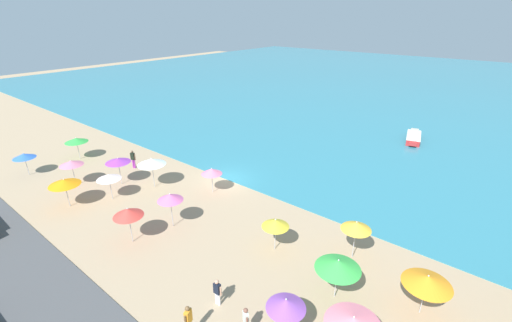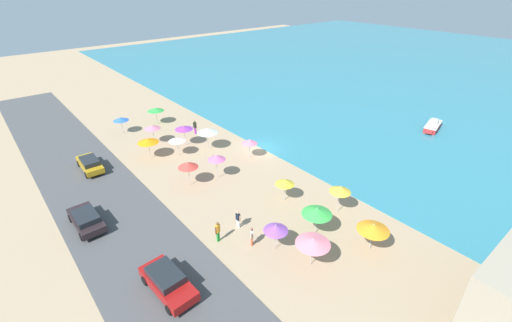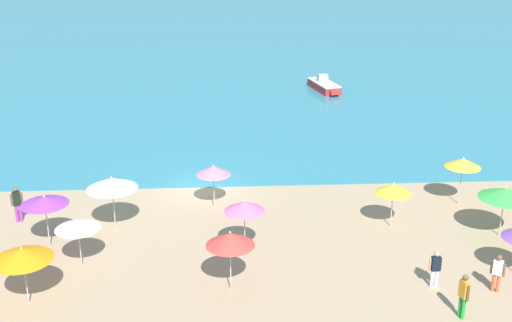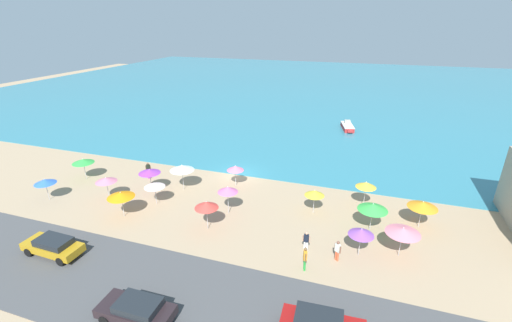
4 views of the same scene
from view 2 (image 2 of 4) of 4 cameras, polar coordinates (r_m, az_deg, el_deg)
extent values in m
plane|color=tan|center=(40.15, 1.05, 2.04)|extent=(160.00, 160.00, 0.00)
cube|color=teal|center=(84.99, 31.22, 12.46)|extent=(150.00, 110.00, 0.05)
cube|color=#48494B|center=(32.99, -23.59, -7.09)|extent=(80.00, 8.00, 0.06)
cylinder|color=#B2B2B7|center=(39.33, -12.86, 2.15)|extent=(0.05, 0.05, 1.81)
cone|color=#F7D8D2|center=(38.89, -13.02, 3.51)|extent=(1.89, 1.89, 0.36)
sphere|color=silver|center=(38.80, -13.06, 3.78)|extent=(0.08, 0.08, 0.08)
cylinder|color=#B2B2B7|center=(30.82, 4.75, -5.17)|extent=(0.05, 0.05, 1.76)
cone|color=yellow|center=(30.24, 4.83, -3.49)|extent=(1.72, 1.72, 0.47)
sphere|color=silver|center=(30.10, 4.85, -3.07)|extent=(0.08, 0.08, 0.08)
cylinder|color=#B2B2B7|center=(39.97, -8.00, 3.35)|extent=(0.05, 0.05, 2.16)
cone|color=white|center=(39.44, -8.13, 5.04)|extent=(2.37, 2.37, 0.52)
sphere|color=silver|center=(39.33, -8.16, 5.43)|extent=(0.08, 0.08, 0.08)
cylinder|color=#B2B2B7|center=(27.04, 18.62, -12.27)|extent=(0.05, 0.05, 1.87)
cone|color=orange|center=(26.35, 19.00, -10.40)|extent=(2.35, 2.35, 0.49)
sphere|color=silver|center=(26.18, 19.09, -9.93)|extent=(0.08, 0.08, 0.08)
cylinder|color=#B2B2B7|center=(39.56, -17.34, 1.78)|extent=(0.05, 0.05, 1.93)
cone|color=orange|center=(39.09, -17.57, 3.25)|extent=(2.30, 2.30, 0.43)
sphere|color=silver|center=(38.99, -17.62, 3.58)|extent=(0.08, 0.08, 0.08)
cylinder|color=#B2B2B7|center=(30.08, 13.61, -6.57)|extent=(0.05, 0.05, 2.08)
cone|color=yellow|center=(29.40, 13.88, -4.61)|extent=(1.80, 1.80, 0.47)
sphere|color=silver|center=(29.26, 13.94, -4.17)|extent=(0.08, 0.08, 0.08)
cylinder|color=#B2B2B7|center=(34.13, -6.49, -1.26)|extent=(0.05, 0.05, 2.14)
cone|color=#D964A0|center=(33.52, -6.60, 0.60)|extent=(1.77, 1.77, 0.47)
sphere|color=silver|center=(33.40, -6.63, 1.00)|extent=(0.08, 0.08, 0.08)
cylinder|color=#B2B2B7|center=(48.76, -16.22, 7.04)|extent=(0.05, 0.05, 1.89)
cone|color=green|center=(48.39, -16.40, 8.26)|extent=(2.21, 2.21, 0.42)
sphere|color=silver|center=(48.31, -16.44, 8.53)|extent=(0.08, 0.08, 0.08)
cylinder|color=#B2B2B7|center=(33.46, -11.08, -2.43)|extent=(0.05, 0.05, 2.01)
cone|color=#E04036|center=(32.86, -11.27, -0.61)|extent=(1.91, 1.91, 0.52)
sphere|color=silver|center=(32.72, -11.32, -0.16)|extent=(0.08, 0.08, 0.08)
cylinder|color=#B2B2B7|center=(25.79, 3.26, -12.92)|extent=(0.05, 0.05, 1.79)
cone|color=purple|center=(25.09, 3.33, -11.09)|extent=(1.82, 1.82, 0.46)
sphere|color=silver|center=(24.92, 3.35, -10.63)|extent=(0.08, 0.08, 0.08)
cylinder|color=#B2B2B7|center=(24.84, 9.28, -15.03)|extent=(0.05, 0.05, 1.97)
cone|color=pink|center=(24.08, 9.49, -13.08)|extent=(2.42, 2.42, 0.40)
sphere|color=silver|center=(23.93, 9.54, -12.66)|extent=(0.08, 0.08, 0.08)
cylinder|color=#B2B2B7|center=(27.46, 9.93, -10.18)|extent=(0.05, 0.05, 1.93)
cone|color=green|center=(26.75, 10.14, -8.24)|extent=(2.36, 2.36, 0.50)
sphere|color=silver|center=(26.59, 10.19, -7.75)|extent=(0.08, 0.08, 0.08)
cylinder|color=#B2B2B7|center=(47.18, -21.39, 5.37)|extent=(0.05, 0.05, 1.76)
cone|color=blue|center=(46.82, -21.62, 6.53)|extent=(1.92, 1.92, 0.42)
sphere|color=silver|center=(46.74, -21.67, 6.80)|extent=(0.08, 0.08, 0.08)
cylinder|color=#B2B2B7|center=(37.86, -1.08, 1.81)|extent=(0.05, 0.05, 1.78)
cone|color=pink|center=(37.39, -1.10, 3.27)|extent=(1.73, 1.73, 0.46)
sphere|color=silver|center=(37.28, -1.10, 3.63)|extent=(0.08, 0.08, 0.08)
cylinder|color=#B2B2B7|center=(41.48, -11.76, 3.94)|extent=(0.05, 0.05, 2.10)
cone|color=purple|center=(41.02, -11.92, 5.43)|extent=(2.10, 2.10, 0.35)
sphere|color=silver|center=(40.94, -11.95, 5.69)|extent=(0.08, 0.08, 0.08)
cylinder|color=#B2B2B7|center=(42.94, -16.70, 4.06)|extent=(0.05, 0.05, 1.95)
cone|color=pink|center=(42.51, -16.91, 5.44)|extent=(1.94, 1.94, 0.40)
sphere|color=silver|center=(42.42, -16.95, 5.73)|extent=(0.08, 0.08, 0.08)
cylinder|color=white|center=(28.07, -3.10, -10.26)|extent=(0.14, 0.14, 0.75)
cylinder|color=white|center=(27.96, -2.87, -10.43)|extent=(0.14, 0.14, 0.75)
cube|color=black|center=(27.60, -3.02, -9.27)|extent=(0.37, 0.23, 0.59)
sphere|color=tan|center=(27.34, -3.04, -8.56)|extent=(0.22, 0.22, 0.22)
cylinder|color=tan|center=(27.78, -3.33, -9.11)|extent=(0.09, 0.09, 0.53)
cylinder|color=tan|center=(27.48, -2.70, -9.58)|extent=(0.09, 0.09, 0.53)
cylinder|color=#DB5835|center=(26.47, -0.73, -13.04)|extent=(0.14, 0.14, 0.76)
cylinder|color=#DB5835|center=(26.34, -0.71, -13.30)|extent=(0.14, 0.14, 0.76)
cube|color=silver|center=(25.96, -0.73, -12.05)|extent=(0.42, 0.39, 0.60)
sphere|color=brown|center=(25.68, -0.74, -11.32)|extent=(0.22, 0.22, 0.22)
cylinder|color=brown|center=(26.17, -0.77, -11.79)|extent=(0.09, 0.09, 0.54)
cylinder|color=brown|center=(25.81, -0.69, -12.48)|extent=(0.09, 0.09, 0.54)
cylinder|color=green|center=(26.90, -6.21, -12.29)|extent=(0.14, 0.14, 0.87)
cylinder|color=green|center=(26.80, -6.45, -12.49)|extent=(0.14, 0.14, 0.87)
cube|color=orange|center=(26.34, -6.42, -11.11)|extent=(0.32, 0.41, 0.69)
sphere|color=brown|center=(26.04, -6.48, -10.30)|extent=(0.22, 0.22, 0.22)
cylinder|color=brown|center=(26.52, -6.09, -10.92)|extent=(0.09, 0.09, 0.62)
cylinder|color=brown|center=(26.24, -6.75, -11.47)|extent=(0.09, 0.09, 0.62)
cylinder|color=purple|center=(44.48, -9.98, 4.98)|extent=(0.14, 0.14, 0.88)
cylinder|color=purple|center=(44.59, -10.17, 5.02)|extent=(0.14, 0.14, 0.88)
cube|color=black|center=(44.23, -10.16, 5.94)|extent=(0.42, 0.34, 0.70)
sphere|color=brown|center=(44.05, -10.21, 6.51)|extent=(0.22, 0.22, 0.22)
cylinder|color=brown|center=(44.11, -9.91, 5.82)|extent=(0.09, 0.09, 0.63)
cylinder|color=brown|center=(44.39, -10.40, 5.93)|extent=(0.09, 0.09, 0.63)
cube|color=black|center=(31.03, -26.44, -8.79)|extent=(4.34, 1.89, 0.56)
cube|color=#1E2328|center=(30.57, -26.52, -8.23)|extent=(2.44, 1.64, 0.45)
cylinder|color=black|center=(32.30, -28.53, -8.41)|extent=(0.64, 0.23, 0.64)
cylinder|color=black|center=(32.51, -25.64, -7.39)|extent=(0.64, 0.23, 0.64)
cylinder|color=black|center=(29.90, -27.08, -11.17)|extent=(0.64, 0.23, 0.64)
cylinder|color=black|center=(30.12, -23.95, -10.04)|extent=(0.64, 0.23, 0.64)
cube|color=#B28318|center=(39.45, -25.94, -0.51)|extent=(4.44, 1.79, 0.57)
cube|color=#1E2328|center=(39.03, -26.02, 0.02)|extent=(2.50, 1.54, 0.45)
cylinder|color=black|center=(40.80, -27.45, -0.39)|extent=(0.65, 0.24, 0.64)
cylinder|color=black|center=(41.02, -25.35, 0.28)|extent=(0.65, 0.24, 0.64)
cylinder|color=black|center=(38.15, -26.40, -2.10)|extent=(0.65, 0.24, 0.64)
cylinder|color=black|center=(38.38, -24.16, -1.39)|extent=(0.65, 0.24, 0.64)
cube|color=maroon|center=(23.80, -14.43, -19.13)|extent=(4.57, 2.10, 0.64)
cube|color=#1E2328|center=(23.54, -14.89, -17.87)|extent=(2.60, 1.77, 0.50)
cylinder|color=black|center=(23.37, -10.35, -20.88)|extent=(0.65, 0.26, 0.64)
cylinder|color=black|center=(22.89, -14.29, -22.89)|extent=(0.65, 0.26, 0.64)
cylinder|color=black|center=(25.26, -14.37, -16.71)|extent=(0.65, 0.26, 0.64)
cylinder|color=black|center=(24.81, -18.02, -18.41)|extent=(0.65, 0.26, 0.64)
cube|color=#B72C2D|center=(50.86, 27.36, 5.10)|extent=(2.39, 4.37, 0.64)
cube|color=#B72C2D|center=(48.73, 26.85, 4.35)|extent=(0.88, 0.62, 0.38)
cube|color=silver|center=(50.74, 27.45, 5.47)|extent=(2.47, 4.39, 0.08)
cube|color=#B2AD9E|center=(51.03, 27.62, 5.91)|extent=(0.97, 0.79, 0.67)
camera|label=1|loc=(9.59, -12.70, 2.07)|focal=24.00mm
camera|label=3|loc=(27.79, -58.29, 6.16)|focal=45.00mm
camera|label=4|loc=(16.82, -68.03, 3.24)|focal=24.00mm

